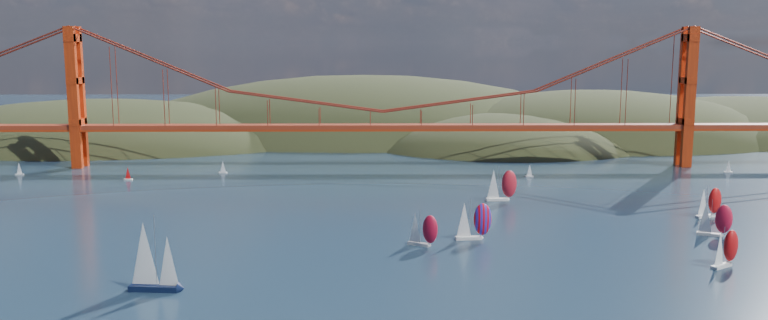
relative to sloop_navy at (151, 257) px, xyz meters
The scene contains 14 objects.
headlands 266.07m from the sloop_navy, 69.62° to the left, with size 725.00×225.00×96.00m.
bridge 159.30m from the sloop_navy, 73.09° to the left, with size 552.00×12.00×55.00m.
sloop_navy is the anchor object (origin of this frame).
racer_0 64.56m from the sloop_navy, 30.31° to the left, with size 7.86×5.85×8.86m.
racer_1 121.93m from the sloop_navy, ahead, with size 7.98×6.53×9.14m.
racer_2 136.88m from the sloop_navy, 17.41° to the left, with size 8.43×6.06×9.46m.
racer_3 151.51m from the sloop_navy, 24.00° to the left, with size 8.42×5.51×9.42m.
racer_5 118.86m from the sloop_navy, 45.37° to the left, with size 9.45×3.82×10.89m.
racer_rwb 78.70m from the sloop_navy, 29.14° to the left, with size 9.18×3.95×10.44m.
distant_boat_1 159.11m from the sloop_navy, 123.68° to the left, with size 3.00×2.00×4.70m.
distant_boat_2 129.30m from the sloop_navy, 110.05° to the left, with size 3.00×2.00×4.70m.
distant_boat_3 135.95m from the sloop_navy, 95.54° to the left, with size 3.00×2.00×4.70m.
distant_boat_4 222.98m from the sloop_navy, 36.93° to the left, with size 3.00×2.00×4.70m.
distant_boat_8 161.27m from the sloop_navy, 51.23° to the left, with size 3.00×2.00×4.70m.
Camera 1 is at (-3.23, -113.91, 48.81)m, focal length 35.00 mm.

